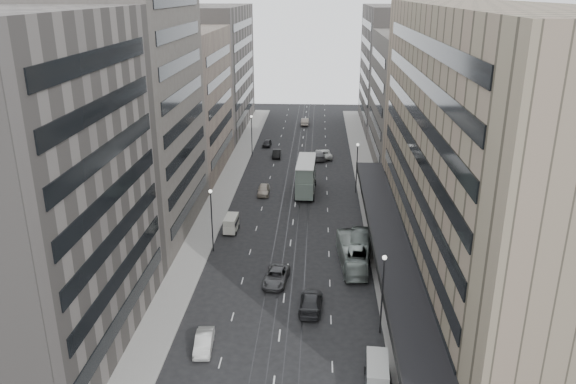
% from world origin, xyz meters
% --- Properties ---
extents(ground, '(220.00, 220.00, 0.00)m').
position_xyz_m(ground, '(0.00, 0.00, 0.00)').
color(ground, black).
rests_on(ground, ground).
extents(sidewalk_right, '(4.00, 125.00, 0.15)m').
position_xyz_m(sidewalk_right, '(12.00, 37.50, 0.07)').
color(sidewalk_right, gray).
rests_on(sidewalk_right, ground).
extents(sidewalk_left, '(4.00, 125.00, 0.15)m').
position_xyz_m(sidewalk_left, '(-12.00, 37.50, 0.07)').
color(sidewalk_left, gray).
rests_on(sidewalk_left, ground).
extents(department_store, '(19.20, 60.00, 30.00)m').
position_xyz_m(department_store, '(21.45, 8.00, 14.95)').
color(department_store, '#7A6F59').
rests_on(department_store, ground).
extents(building_right_mid, '(15.00, 28.00, 24.00)m').
position_xyz_m(building_right_mid, '(21.50, 52.00, 12.00)').
color(building_right_mid, '#4D4742').
rests_on(building_right_mid, ground).
extents(building_right_far, '(15.00, 32.00, 28.00)m').
position_xyz_m(building_right_far, '(21.50, 82.00, 14.00)').
color(building_right_far, slate).
rests_on(building_right_far, ground).
extents(building_left_a, '(15.00, 28.00, 30.00)m').
position_xyz_m(building_left_a, '(-21.50, -8.00, 15.00)').
color(building_left_a, slate).
rests_on(building_left_a, ground).
extents(building_left_b, '(15.00, 26.00, 34.00)m').
position_xyz_m(building_left_b, '(-21.50, 19.00, 17.00)').
color(building_left_b, '#4D4742').
rests_on(building_left_b, ground).
extents(building_left_c, '(15.00, 28.00, 25.00)m').
position_xyz_m(building_left_c, '(-21.50, 46.00, 12.50)').
color(building_left_c, '#76695C').
rests_on(building_left_c, ground).
extents(building_left_d, '(15.00, 38.00, 28.00)m').
position_xyz_m(building_left_d, '(-21.50, 79.00, 14.00)').
color(building_left_d, slate).
rests_on(building_left_d, ground).
extents(lamp_right_near, '(0.44, 0.44, 8.32)m').
position_xyz_m(lamp_right_near, '(9.70, -5.00, 5.20)').
color(lamp_right_near, '#262628').
rests_on(lamp_right_near, ground).
extents(lamp_right_far, '(0.44, 0.44, 8.32)m').
position_xyz_m(lamp_right_far, '(9.70, 35.00, 5.20)').
color(lamp_right_far, '#262628').
rests_on(lamp_right_far, ground).
extents(lamp_left_near, '(0.44, 0.44, 8.32)m').
position_xyz_m(lamp_left_near, '(-9.70, 12.00, 5.20)').
color(lamp_left_near, '#262628').
rests_on(lamp_left_near, ground).
extents(lamp_left_far, '(0.44, 0.44, 8.32)m').
position_xyz_m(lamp_left_far, '(-9.70, 55.00, 5.20)').
color(lamp_left_far, '#262628').
rests_on(lamp_left_far, ground).
extents(bus_near, '(3.95, 11.02, 3.00)m').
position_xyz_m(bus_near, '(8.50, 9.50, 1.50)').
color(bus_near, gray).
rests_on(bus_near, ground).
extents(bus_far, '(3.31, 10.58, 2.90)m').
position_xyz_m(bus_far, '(7.59, 9.11, 1.45)').
color(bus_far, '#95A19A').
rests_on(bus_far, ground).
extents(double_decker, '(3.36, 10.14, 5.50)m').
position_xyz_m(double_decker, '(1.50, 34.37, 2.97)').
color(double_decker, slate).
rests_on(double_decker, ground).
extents(vw_microbus, '(2.25, 4.47, 2.35)m').
position_xyz_m(vw_microbus, '(8.65, -12.77, 1.31)').
color(vw_microbus, '#4E5355').
rests_on(vw_microbus, ground).
extents(panel_van, '(1.89, 3.66, 2.27)m').
position_xyz_m(panel_van, '(-8.30, 18.17, 1.25)').
color(panel_van, beige).
rests_on(panel_van, ground).
extents(sedan_1, '(1.87, 4.52, 1.46)m').
position_xyz_m(sedan_1, '(-6.82, -8.53, 0.73)').
color(sedan_1, silver).
rests_on(sedan_1, ground).
extents(sedan_2, '(3.07, 5.67, 1.51)m').
position_xyz_m(sedan_2, '(-1.11, 4.32, 0.76)').
color(sedan_2, '#4D4D4F').
rests_on(sedan_2, ground).
extents(sedan_3, '(2.60, 5.81, 1.66)m').
position_xyz_m(sedan_3, '(2.94, -1.04, 0.83)').
color(sedan_3, '#262729').
rests_on(sedan_3, ground).
extents(sedan_4, '(1.96, 4.70, 1.59)m').
position_xyz_m(sedan_4, '(-5.30, 33.23, 0.80)').
color(sedan_4, '#AC9F8E').
rests_on(sedan_4, ground).
extents(sedan_5, '(1.74, 4.57, 1.49)m').
position_xyz_m(sedan_5, '(-4.79, 54.75, 0.74)').
color(sedan_5, black).
rests_on(sedan_5, ground).
extents(sedan_6, '(3.57, 6.33, 1.67)m').
position_xyz_m(sedan_6, '(4.54, 55.02, 0.84)').
color(sedan_6, silver).
rests_on(sedan_6, ground).
extents(sedan_7, '(2.97, 5.91, 1.65)m').
position_xyz_m(sedan_7, '(3.56, 53.87, 0.82)').
color(sedan_7, '#59595C').
rests_on(sedan_7, ground).
extents(sedan_8, '(1.86, 4.12, 1.37)m').
position_xyz_m(sedan_8, '(-7.40, 62.93, 0.69)').
color(sedan_8, '#232326').
rests_on(sedan_8, ground).
extents(sedan_9, '(1.78, 5.11, 1.68)m').
position_xyz_m(sedan_9, '(0.05, 83.39, 0.84)').
color(sedan_9, '#A59788').
rests_on(sedan_9, ground).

